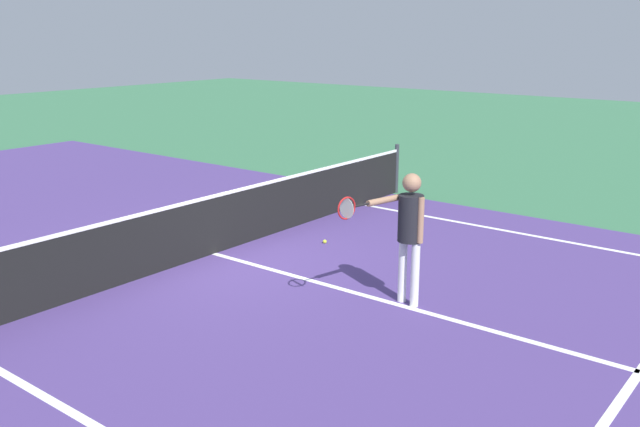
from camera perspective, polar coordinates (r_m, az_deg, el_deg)
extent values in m
plane|color=#38724C|center=(11.14, -8.79, -3.31)|extent=(60.00, 60.00, 0.00)
cube|color=#4C387A|center=(11.14, -8.79, -3.30)|extent=(10.62, 24.40, 0.00)
cube|color=white|center=(8.09, 24.95, -11.79)|extent=(8.22, 0.10, 0.01)
cube|color=white|center=(9.19, 5.16, -7.16)|extent=(0.10, 6.40, 0.01)
cylinder|color=#33383D|center=(15.14, 6.36, 3.72)|extent=(0.09, 0.09, 1.07)
cube|color=black|center=(11.01, -8.88, -1.06)|extent=(10.94, 0.02, 0.91)
cube|color=white|center=(10.89, -8.98, 1.37)|extent=(10.94, 0.03, 0.05)
cylinder|color=white|center=(8.91, 7.87, -5.07)|extent=(0.11, 0.11, 0.86)
cylinder|color=white|center=(9.05, 6.85, -4.71)|extent=(0.11, 0.11, 0.86)
cylinder|color=black|center=(8.76, 7.51, -0.39)|extent=(0.32, 0.32, 0.60)
sphere|color=#A87A5B|center=(8.65, 7.61, 2.54)|extent=(0.24, 0.24, 0.24)
cylinder|color=#A87A5B|center=(8.65, 8.33, -0.57)|extent=(0.08, 0.08, 0.58)
cylinder|color=#A87A5B|center=(8.61, 5.41, 1.12)|extent=(0.59, 0.20, 0.08)
cylinder|color=black|center=(8.34, 3.45, 0.70)|extent=(0.22, 0.07, 0.03)
torus|color=red|center=(8.18, 2.22, 0.44)|extent=(0.28, 0.08, 0.28)
cylinder|color=silver|center=(8.18, 2.22, 0.44)|extent=(0.06, 0.24, 0.25)
sphere|color=#CCE033|center=(11.53, 0.39, -2.33)|extent=(0.07, 0.07, 0.07)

